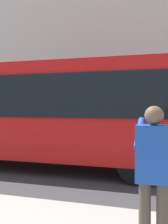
% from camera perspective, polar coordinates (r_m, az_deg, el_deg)
% --- Properties ---
extents(ground_plane, '(60.00, 60.00, 0.00)m').
position_cam_1_polar(ground_plane, '(8.55, 8.33, -11.24)').
color(ground_plane, '#38383A').
extents(building_facade_far, '(28.00, 1.55, 12.00)m').
position_cam_1_polar(building_facade_far, '(15.64, 12.89, 16.60)').
color(building_facade_far, beige).
rests_on(building_facade_far, ground_plane).
extents(red_bus, '(9.05, 2.54, 3.08)m').
position_cam_1_polar(red_bus, '(8.74, -8.27, 0.17)').
color(red_bus, red).
rests_on(red_bus, ground_plane).
extents(pedestrian_photographer, '(0.53, 0.52, 1.70)m').
position_cam_1_polar(pedestrian_photographer, '(3.46, 13.69, -10.63)').
color(pedestrian_photographer, '#4C4238').
rests_on(pedestrian_photographer, sidewalk_curb).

